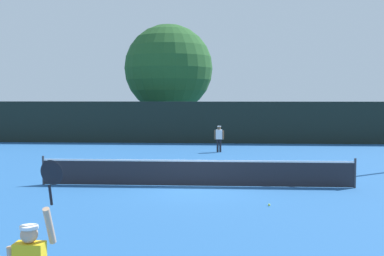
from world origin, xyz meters
name	(u,v)px	position (x,y,z in m)	size (l,w,h in m)	color
ground_plane	(196,186)	(0.00, 0.00, 0.00)	(120.00, 120.00, 0.00)	#235693
tennis_net	(196,172)	(0.00, 0.00, 0.51)	(11.42, 0.08, 1.07)	#232328
perimeter_fence	(207,122)	(0.00, 15.71, 1.45)	(36.75, 0.12, 2.90)	black
player_receiving	(219,136)	(0.82, 10.53, 0.93)	(0.57, 0.23, 1.54)	white
tennis_ball	(269,205)	(2.33, -2.95, 0.03)	(0.07, 0.07, 0.07)	#CCE033
large_tree	(169,69)	(-3.26, 21.07, 5.49)	(7.07, 7.07, 9.04)	brown
parked_car_near	(170,125)	(-3.34, 23.07, 0.78)	(1.99, 4.24, 1.69)	red
parked_car_mid	(284,125)	(6.42, 24.09, 0.78)	(2.32, 4.37, 1.69)	navy
parked_car_far	(334,126)	(10.40, 23.01, 0.78)	(2.43, 4.41, 1.69)	navy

